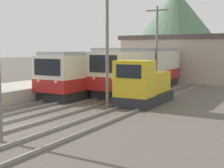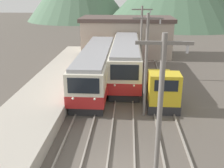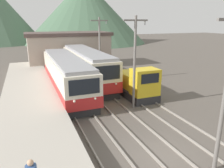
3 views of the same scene
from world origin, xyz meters
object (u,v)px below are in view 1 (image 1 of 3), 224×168
Objects in this scene: commuter_train_center at (142,71)px; shunting_locomotive at (143,86)px; catenary_mast_far at (157,46)px; catenary_mast_mid at (107,44)px; commuter_train_left at (102,73)px.

shunting_locomotive is at bearing -65.42° from commuter_train_center.
catenary_mast_far is (-1.49, 6.26, 2.79)m from shunting_locomotive.
shunting_locomotive is at bearing 56.87° from catenary_mast_mid.
commuter_train_center is at bearing 39.04° from commuter_train_left.
catenary_mast_far reaches higher than commuter_train_left.
catenary_mast_mid is (1.51, -8.85, 2.24)m from commuter_train_center.
commuter_train_left is 1.06× the size of commuter_train_center.
catenary_mast_mid is at bearing -80.33° from commuter_train_center.
commuter_train_center is 9.25m from catenary_mast_mid.
catenary_mast_mid is at bearing -90.00° from catenary_mast_far.
shunting_locomotive is at bearing -76.60° from catenary_mast_far.
commuter_train_left reaches higher than shunting_locomotive.
shunting_locomotive is 7.02m from catenary_mast_far.
catenary_mast_mid reaches higher than commuter_train_left.
shunting_locomotive is at bearing -36.48° from commuter_train_left.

